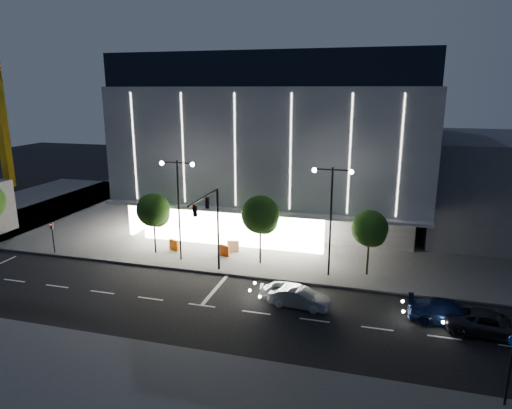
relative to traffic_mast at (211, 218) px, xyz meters
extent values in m
plane|color=black|center=(-1.00, -3.34, -5.03)|extent=(160.00, 160.00, 0.00)
cube|color=#474747|center=(4.00, 20.66, -4.95)|extent=(70.00, 40.00, 0.15)
cube|color=#4C4C51|center=(2.00, 20.66, -3.03)|extent=(28.00, 21.00, 4.00)
cube|color=gray|center=(2.00, 18.66, 4.47)|extent=(30.00, 25.00, 11.00)
cube|color=black|center=(2.00, 18.66, 11.47)|extent=(29.40, 24.50, 3.00)
cube|color=white|center=(-1.00, 7.36, -3.03)|extent=(18.00, 0.40, 3.60)
cube|color=white|center=(-11.80, 12.66, -3.03)|extent=(0.40, 10.00, 3.60)
cube|color=gray|center=(2.00, 6.36, -0.93)|extent=(30.00, 2.00, 0.30)
cube|color=white|center=(2.00, 6.14, 4.47)|extent=(24.00, 0.06, 10.00)
cube|color=#4C4C51|center=(25.00, 20.66, -0.03)|extent=(16.00, 20.00, 10.00)
cylinder|color=black|center=(0.00, 1.46, -1.53)|extent=(0.18, 0.18, 7.00)
cylinder|color=black|center=(0.00, -1.44, 1.97)|extent=(0.14, 5.80, 0.14)
cube|color=black|center=(0.00, -0.74, 1.37)|extent=(0.28, 0.18, 0.85)
cube|color=black|center=(0.00, -3.14, 1.37)|extent=(0.28, 0.18, 0.85)
sphere|color=#FF0C0C|center=(-0.12, -0.74, 1.67)|extent=(0.14, 0.14, 0.14)
cylinder|color=black|center=(-4.00, 2.66, -0.53)|extent=(0.16, 0.16, 9.00)
cylinder|color=black|center=(-4.70, 2.66, 3.77)|extent=(1.40, 0.10, 0.10)
cylinder|color=black|center=(-3.30, 2.66, 3.77)|extent=(1.40, 0.10, 0.10)
sphere|color=white|center=(-5.40, 2.66, 3.67)|extent=(0.36, 0.36, 0.36)
sphere|color=white|center=(-2.60, 2.66, 3.67)|extent=(0.36, 0.36, 0.36)
cylinder|color=black|center=(9.00, 2.66, -0.53)|extent=(0.16, 0.16, 9.00)
cylinder|color=black|center=(8.30, 2.66, 3.77)|extent=(1.40, 0.10, 0.10)
cylinder|color=black|center=(9.70, 2.66, 3.77)|extent=(1.40, 0.10, 0.10)
sphere|color=white|center=(7.60, 2.66, 3.67)|extent=(0.36, 0.36, 0.36)
sphere|color=white|center=(10.40, 2.66, 3.67)|extent=(0.36, 0.36, 0.36)
cylinder|color=black|center=(-16.00, 1.16, -3.53)|extent=(0.12, 0.12, 3.00)
cube|color=black|center=(-16.00, 1.16, -2.33)|extent=(0.22, 0.16, 0.55)
sphere|color=#FF0C0C|center=(-16.00, 1.05, -2.18)|extent=(0.10, 0.10, 0.10)
cylinder|color=black|center=(19.00, -10.84, -3.03)|extent=(0.12, 0.12, 4.00)
cylinder|color=black|center=(-7.00, 3.66, -3.14)|extent=(0.16, 0.16, 3.78)
sphere|color=#18340E|center=(-7.00, 3.66, -0.82)|extent=(3.02, 3.02, 3.02)
sphere|color=#18340E|center=(-6.70, 3.86, -1.36)|extent=(2.16, 2.16, 2.16)
sphere|color=#18340E|center=(-7.25, 3.51, -1.14)|extent=(1.94, 1.94, 1.94)
cylinder|color=black|center=(3.00, 3.66, -3.00)|extent=(0.16, 0.16, 4.06)
sphere|color=#18340E|center=(3.00, 3.66, -0.50)|extent=(3.25, 3.25, 3.25)
sphere|color=#18340E|center=(3.30, 3.86, -1.08)|extent=(2.32, 2.32, 2.32)
sphere|color=#18340E|center=(2.75, 3.51, -0.85)|extent=(2.09, 2.09, 2.09)
cylinder|color=black|center=(12.00, 3.66, -3.21)|extent=(0.16, 0.16, 3.64)
sphere|color=#18340E|center=(12.00, 3.66, -0.97)|extent=(2.91, 2.91, 2.91)
sphere|color=#18340E|center=(12.30, 3.86, -1.49)|extent=(2.08, 2.08, 2.08)
sphere|color=#18340E|center=(11.75, 3.51, -1.28)|extent=(1.87, 1.87, 1.87)
imported|color=#9B9EA2|center=(6.58, -2.39, -4.36)|extent=(4.09, 2.01, 1.34)
imported|color=#B3B8BC|center=(7.65, -3.20, -4.33)|extent=(4.34, 1.89, 1.39)
imported|color=navy|center=(17.47, -2.89, -4.27)|extent=(5.31, 2.38, 1.51)
imported|color=#29282D|center=(19.74, -3.67, -4.29)|extent=(5.48, 2.81, 1.48)
cube|color=orange|center=(-5.62, 4.72, -4.38)|extent=(1.11, 0.68, 1.00)
cube|color=#D94A0C|center=(-0.59, 4.56, -4.38)|extent=(1.12, 0.61, 1.00)
cube|color=silver|center=(-0.23, 5.97, -4.38)|extent=(1.13, 0.51, 1.00)
camera|label=1|loc=(12.55, -32.12, 9.80)|focal=32.00mm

